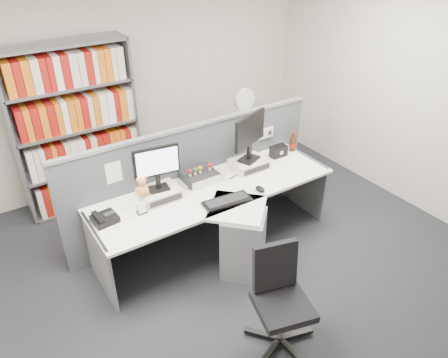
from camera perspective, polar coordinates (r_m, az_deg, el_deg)
ground at (r=4.32m, az=4.89°, el=-14.33°), size 5.50×5.50×0.00m
room_shell at (r=3.29m, az=6.28°, el=8.11°), size 5.04×5.54×2.72m
partition at (r=4.74m, az=-3.93°, el=0.34°), size 3.00×0.08×1.27m
desk at (r=4.38m, az=0.40°, el=-5.52°), size 2.60×1.20×0.72m
monitor_riser_left at (r=4.26m, az=-8.66°, el=-1.94°), size 0.38×0.31×0.10m
monitor_riser_right at (r=4.74m, az=3.37°, el=2.03°), size 0.38×0.31×0.10m
monitor_left at (r=4.10m, az=-9.03°, el=1.89°), size 0.45×0.17×0.46m
monitor_right at (r=4.57m, az=3.49°, el=6.08°), size 0.50×0.24×0.53m
desktop_pc at (r=4.51m, az=-3.29°, el=0.40°), size 0.35×0.31×0.09m
figurines at (r=4.45m, az=-3.39°, el=1.33°), size 0.29×0.05×0.09m
keyboard at (r=4.16m, az=0.39°, el=-2.97°), size 0.50×0.23×0.03m
mouse at (r=4.35m, az=4.87°, el=-1.34°), size 0.08×0.12×0.05m
desk_phone at (r=4.04m, az=-15.80°, el=-5.13°), size 0.24×0.22×0.10m
desk_calendar at (r=4.07m, az=-11.01°, el=-3.91°), size 0.10×0.07×0.12m
plush_toy at (r=4.12m, az=-10.89°, el=-1.16°), size 0.12×0.12×0.21m
speaker at (r=5.01m, az=7.31°, el=3.74°), size 0.20×0.11×0.13m
cola_bottle at (r=5.15m, az=9.18°, el=4.73°), size 0.08×0.08×0.25m
shelving_unit at (r=5.31m, az=-19.19°, el=6.13°), size 1.41×0.40×2.00m
filing_cabinet at (r=6.00m, az=2.54°, el=4.14°), size 0.45×0.61×0.70m
desk_fan at (r=5.72m, az=2.70°, el=10.22°), size 0.31×0.19×0.53m
office_chair at (r=3.59m, az=7.47°, el=-15.29°), size 0.60×0.59×0.90m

